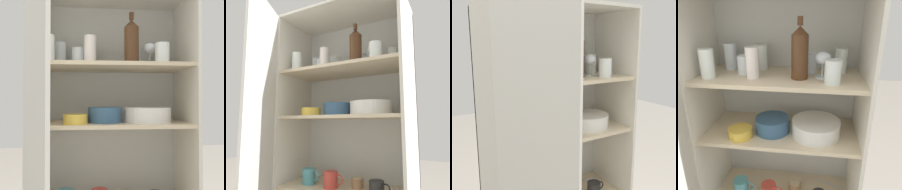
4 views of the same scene
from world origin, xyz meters
The scene contains 26 objects.
cupboard_back_panel centered at (0.00, 0.38, 0.76)m, with size 0.84×0.02×1.52m, color silver.
cupboard_side_left centered at (-0.41, 0.18, 0.76)m, with size 0.02×0.41×1.52m, color silver.
cupboard_side_right centered at (0.41, 0.18, 0.76)m, with size 0.02×0.41×1.52m, color silver.
cupboard_top_panel centered at (0.00, 0.18, 1.53)m, with size 0.84×0.41×0.02m, color silver.
shelf_board_lower centered at (0.00, 0.18, 0.37)m, with size 0.81×0.37×0.02m, color beige.
shelf_board_middle centered at (0.00, 0.18, 0.82)m, with size 0.81×0.37×0.02m, color beige.
shelf_board_upper centered at (0.00, 0.18, 1.13)m, with size 0.81×0.37×0.02m, color beige.
cupboard_door centered at (-0.34, -0.21, 0.76)m, with size 0.18×0.39×1.52m.
tumbler_glass_0 centered at (-0.18, 0.19, 1.19)m, with size 0.08×0.08×0.09m.
tumbler_glass_1 centered at (-0.13, 0.29, 1.21)m, with size 0.08×0.08×0.13m.
tumbler_glass_2 centered at (0.14, 0.25, 1.19)m, with size 0.07×0.07×0.10m.
tumbler_glass_3 centered at (-0.34, 0.10, 1.21)m, with size 0.07×0.07×0.14m.
tumbler_glass_4 centered at (0.30, 0.28, 1.20)m, with size 0.07×0.07×0.13m.
tumbler_glass_5 centered at (-0.12, 0.12, 1.21)m, with size 0.06×0.06×0.15m.
tumbler_glass_6 centered at (-0.29, 0.28, 1.21)m, with size 0.07×0.07×0.14m.
tumbler_glass_7 centered at (0.25, 0.08, 1.19)m, with size 0.07×0.07×0.11m.
wine_glass_0 centered at (0.21, 0.17, 1.23)m, with size 0.07×0.07×0.13m.
wine_bottle centered at (0.10, 0.14, 1.26)m, with size 0.08×0.08×0.28m.
plate_stack_white centered at (0.19, 0.16, 0.87)m, with size 0.25×0.25×0.08m.
mixing_bowl_large centered at (-0.04, 0.16, 0.87)m, with size 0.18×0.18×0.08m.
serving_bowl_small centered at (-0.20, 0.08, 0.85)m, with size 0.12×0.12×0.05m.
coffee_mug_primary centered at (-0.25, 0.14, 0.43)m, with size 0.13×0.09×0.10m.
coffee_mug_extra_1 centered at (0.23, 0.13, 0.42)m, with size 0.12×0.08×0.08m.
coffee_mug_extra_2 centered at (-0.07, 0.13, 0.43)m, with size 0.13×0.09×0.10m.
storage_jar centered at (0.07, 0.21, 0.41)m, with size 0.08×0.08×0.06m.
serving_spoon centered at (0.32, 0.28, 0.38)m, with size 0.16×0.06×0.01m.
Camera 2 is at (0.64, -1.10, 0.77)m, focal length 35.00 mm.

